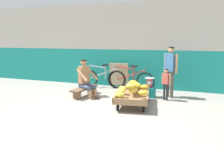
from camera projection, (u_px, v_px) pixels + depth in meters
ground_plane at (93, 115)px, 5.05m from camera, size 80.00×80.00×0.00m
back_wall at (130, 46)px, 7.91m from camera, size 16.00×0.30×3.03m
banana_cart at (133, 97)px, 5.79m from camera, size 1.04×1.55×0.36m
banana_pile at (132, 88)px, 5.81m from camera, size 0.90×1.41×0.27m
low_bench at (84, 90)px, 6.75m from camera, size 0.44×1.13×0.27m
vendor_seated at (86, 78)px, 6.63m from camera, size 0.74×0.63×1.14m
plastic_crate at (149, 92)px, 6.64m from camera, size 0.36×0.28×0.30m
weighing_scale at (150, 82)px, 6.59m from camera, size 0.30×0.30×0.29m
bicycle_near_left at (103, 78)px, 7.90m from camera, size 1.66×0.48×0.86m
bicycle_far_left at (131, 80)px, 7.57m from camera, size 1.66×0.48×0.86m
sign_board at (119, 75)px, 8.00m from camera, size 0.70×0.19×0.89m
customer_adult at (171, 66)px, 6.49m from camera, size 0.41×0.35×1.53m
customer_child at (166, 81)px, 6.23m from camera, size 0.26×0.20×0.92m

